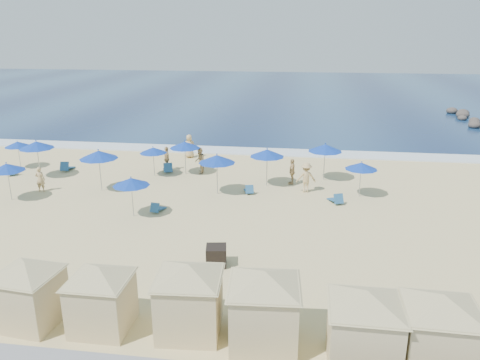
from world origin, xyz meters
The scene contains 33 objects.
ground centered at (0.00, 0.00, 0.00)m, with size 160.00×160.00×0.00m, color beige.
ocean centered at (0.00, 55.00, 0.03)m, with size 160.00×80.00×0.06m, color #0E244D.
surf_line centered at (0.00, 15.50, 0.04)m, with size 160.00×2.50×0.08m, color white.
trash_bin centered at (2.53, -4.37, 0.43)m, with size 0.86×0.86×0.86m, color black.
cabana_0 centered at (-2.99, -9.36, 1.47)m, with size 4.06×4.06×2.56m.
cabana_1 centered at (-0.42, -9.29, 1.45)m, with size 4.04×4.04×2.53m.
cabana_2 centered at (2.54, -9.07, 1.58)m, with size 4.39×4.39×2.76m.
cabana_3 centered at (5.04, -9.36, 1.64)m, with size 4.55×4.55×2.86m.
cabana_4 centered at (8.05, -9.95, 1.59)m, with size 4.44×4.44×2.78m.
cabana_5 centered at (10.19, -9.85, 1.59)m, with size 4.41×4.41×2.77m.
umbrella_0 centered at (-14.59, 8.35, 1.79)m, with size 1.82×1.82×2.07m.
umbrella_1 centered at (-11.15, 1.94, 2.02)m, with size 2.05×2.05×2.33m.
umbrella_2 centered at (-11.91, 6.44, 2.28)m, with size 2.31×2.31×2.63m.
umbrella_3 centered at (-6.51, 4.29, 2.35)m, with size 2.38×2.38×2.71m.
umbrella_4 centered at (-2.15, 8.56, 2.10)m, with size 2.13×2.13×2.43m.
umbrella_5 centered at (-4.19, 7.80, 1.84)m, with size 1.86×1.86×2.12m.
umbrella_6 centered at (-3.00, 0.50, 1.96)m, with size 1.99×1.99×2.26m.
umbrella_7 centered at (3.73, 6.77, 2.19)m, with size 2.22×2.22×2.53m.
umbrella_8 centered at (0.85, 4.74, 2.23)m, with size 2.26×2.26×2.58m.
umbrella_9 centered at (7.45, 8.52, 2.24)m, with size 2.27×2.27×2.58m.
umbrella_10 centered at (9.51, 5.50, 1.93)m, with size 1.95×1.95×2.22m.
beach_chair_0 centered at (-14.18, 6.63, 0.23)m, with size 0.99×1.31×0.66m.
beach_chair_1 centered at (-10.86, 8.15, 0.26)m, with size 0.72×1.41×0.75m.
beach_chair_2 centered at (-3.52, 8.82, 0.27)m, with size 1.05×1.52×0.77m.
beach_chair_3 centered at (-1.90, 1.28, 0.22)m, with size 0.67×1.19×0.62m.
beach_chair_4 centered at (2.77, 5.13, 0.21)m, with size 0.75×1.20×0.61m.
beach_chair_5 centered at (8.05, 4.08, 0.24)m, with size 0.96×1.35×0.68m.
beachgoer_0 centered at (-10.21, 3.64, 0.79)m, with size 0.58×0.38×1.59m, color tan.
beachgoer_1 centered at (-1.18, 8.86, 0.92)m, with size 0.90×0.70×1.84m, color tan.
beachgoer_2 centered at (5.34, 7.35, 0.85)m, with size 1.00×0.42×1.71m, color tan.
beachgoer_3 centered at (6.26, 5.88, 0.95)m, with size 1.22×0.70×1.90m, color tan.
beachgoer_4 centered at (-2.96, 13.00, 0.93)m, with size 0.91×0.59×1.86m, color tan.
beachgoer_5 centered at (-3.69, 9.23, 0.88)m, with size 1.03×0.43×1.76m, color tan.
Camera 1 is at (6.09, -22.16, 9.65)m, focal length 35.00 mm.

